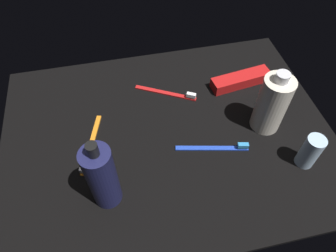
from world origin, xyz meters
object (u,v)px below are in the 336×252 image
(bodywash_bottle, at_px, (272,104))
(toothbrush_blue, at_px, (217,147))
(deodorant_stick, at_px, (310,151))
(toothbrush_red, at_px, (169,93))
(toothbrush_orange, at_px, (90,147))
(toothpaste_box_red, at_px, (241,80))
(lotion_bottle, at_px, (102,177))

(bodywash_bottle, bearing_deg, toothbrush_blue, 17.95)
(bodywash_bottle, relative_size, toothbrush_blue, 1.00)
(bodywash_bottle, height_order, toothbrush_blue, bodywash_bottle)
(bodywash_bottle, distance_m, toothbrush_blue, 0.17)
(deodorant_stick, relative_size, toothbrush_red, 0.56)
(toothbrush_orange, relative_size, toothpaste_box_red, 1.00)
(bodywash_bottle, xyz_separation_m, toothbrush_red, (0.22, -0.16, -0.07))
(toothbrush_red, bearing_deg, toothpaste_box_red, 179.18)
(deodorant_stick, bearing_deg, toothbrush_red, -47.31)
(bodywash_bottle, bearing_deg, deodorant_stick, 109.74)
(bodywash_bottle, height_order, deodorant_stick, bodywash_bottle)
(lotion_bottle, distance_m, toothbrush_blue, 0.29)
(toothbrush_orange, xyz_separation_m, toothpaste_box_red, (-0.44, -0.13, 0.01))
(deodorant_stick, distance_m, toothbrush_blue, 0.21)
(lotion_bottle, height_order, bodywash_bottle, lotion_bottle)
(bodywash_bottle, height_order, toothpaste_box_red, bodywash_bottle)
(toothbrush_orange, distance_m, toothbrush_red, 0.27)
(toothbrush_orange, height_order, toothbrush_red, same)
(toothbrush_orange, height_order, toothpaste_box_red, toothpaste_box_red)
(bodywash_bottle, bearing_deg, toothpaste_box_red, -87.12)
(toothbrush_orange, bearing_deg, deodorant_stick, 163.15)
(deodorant_stick, bearing_deg, lotion_bottle, -1.47)
(deodorant_stick, xyz_separation_m, toothpaste_box_red, (0.05, -0.29, -0.03))
(deodorant_stick, relative_size, toothbrush_blue, 0.51)
(toothbrush_blue, bearing_deg, bodywash_bottle, -162.05)
(bodywash_bottle, bearing_deg, toothbrush_red, -36.04)
(bodywash_bottle, distance_m, toothpaste_box_red, 0.17)
(toothbrush_orange, bearing_deg, bodywash_bottle, 177.18)
(bodywash_bottle, xyz_separation_m, toothbrush_orange, (0.45, -0.02, -0.07))
(lotion_bottle, relative_size, toothbrush_orange, 1.14)
(toothbrush_orange, relative_size, toothbrush_blue, 0.99)
(lotion_bottle, bearing_deg, toothbrush_red, -125.83)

